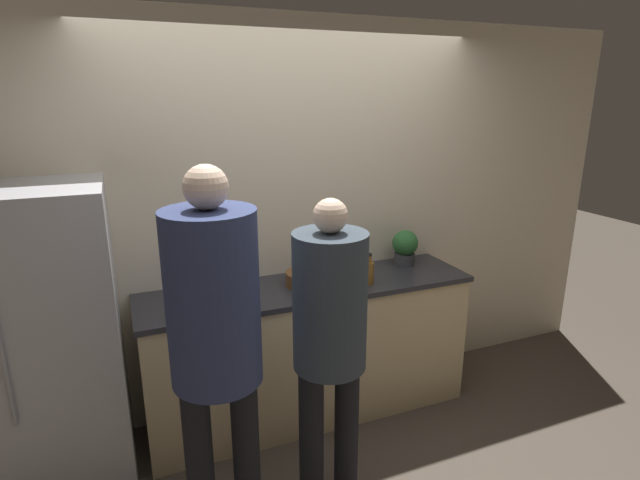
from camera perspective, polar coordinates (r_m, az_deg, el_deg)
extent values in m
plane|color=#4C4238|center=(3.43, 0.90, -21.71)|extent=(14.00, 14.00, 0.00)
cube|color=beige|center=(3.38, -3.09, 2.32)|extent=(5.20, 0.06, 2.60)
cube|color=beige|center=(3.44, -1.28, -12.60)|extent=(2.13, 0.56, 0.90)
cube|color=#28282D|center=(3.24, -1.34, -5.33)|extent=(2.16, 0.59, 0.03)
cube|color=#B7B7BC|center=(3.04, -27.58, -10.38)|extent=(0.61, 0.69, 1.69)
cylinder|color=#99999E|center=(2.71, -32.33, -12.34)|extent=(0.02, 0.02, 0.59)
cylinder|color=black|center=(2.61, -13.56, -23.95)|extent=(0.13, 0.13, 0.89)
cylinder|color=black|center=(2.64, -8.41, -23.13)|extent=(0.13, 0.13, 0.89)
cylinder|color=navy|center=(2.19, -12.13, -6.54)|extent=(0.40, 0.40, 0.78)
sphere|color=beige|center=(2.06, -12.93, 5.93)|extent=(0.19, 0.19, 0.19)
cylinder|color=black|center=(2.80, -1.00, -21.52)|extent=(0.13, 0.13, 0.80)
cylinder|color=black|center=(2.86, 3.04, -20.56)|extent=(0.13, 0.13, 0.80)
cylinder|color=#333D47|center=(2.45, 1.14, -7.05)|extent=(0.37, 0.37, 0.70)
sphere|color=beige|center=(2.31, 1.20, 2.80)|extent=(0.17, 0.17, 0.17)
cylinder|color=brown|center=(3.21, -1.43, -4.38)|extent=(0.28, 0.28, 0.09)
ellipsoid|color=yellow|center=(3.20, -0.85, -3.22)|extent=(0.15, 0.12, 0.04)
cylinder|color=silver|center=(3.35, 2.05, -3.24)|extent=(0.12, 0.12, 0.12)
cylinder|color=#99754C|center=(3.31, 1.85, -1.76)|extent=(0.01, 0.05, 0.21)
cylinder|color=#99754C|center=(3.33, 2.20, -1.67)|extent=(0.03, 0.04, 0.21)
cylinder|color=#99754C|center=(3.31, 2.15, -1.79)|extent=(0.04, 0.01, 0.21)
cylinder|color=brown|center=(3.23, 5.62, -3.80)|extent=(0.06, 0.06, 0.15)
cylinder|color=brown|center=(3.20, 5.67, -2.19)|extent=(0.03, 0.03, 0.05)
cylinder|color=black|center=(3.19, 5.69, -1.66)|extent=(0.03, 0.03, 0.02)
cylinder|color=#333338|center=(3.14, -13.79, -5.14)|extent=(0.07, 0.07, 0.11)
cylinder|color=#333338|center=(3.12, -13.88, -3.93)|extent=(0.03, 0.03, 0.03)
cylinder|color=black|center=(3.11, -13.90, -3.53)|extent=(0.03, 0.03, 0.01)
cylinder|color=#335184|center=(2.88, -15.77, -7.68)|extent=(0.08, 0.08, 0.08)
cylinder|color=#3D3D42|center=(3.64, 9.62, -2.14)|extent=(0.15, 0.15, 0.08)
sphere|color=#2D6B33|center=(3.60, 9.71, -0.33)|extent=(0.18, 0.18, 0.18)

